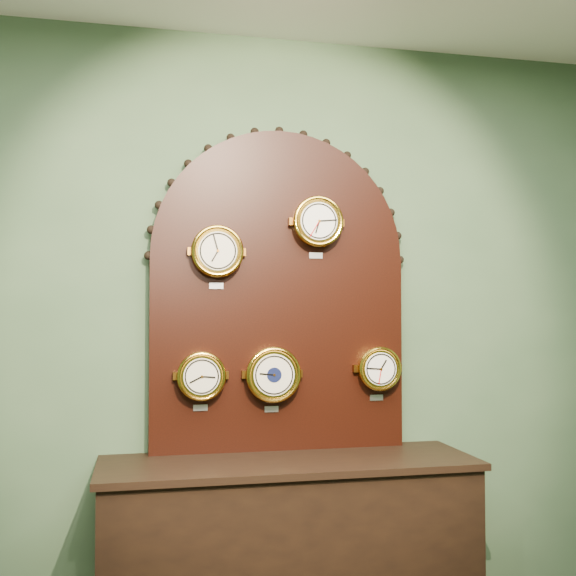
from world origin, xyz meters
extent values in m
plane|color=#405C3F|center=(0.00, 2.50, 1.40)|extent=(4.00, 0.00, 4.00)
cube|color=black|center=(0.00, 2.23, 0.40)|extent=(1.60, 0.50, 0.80)
cube|color=black|center=(0.00, 2.45, 1.28)|extent=(1.20, 0.06, 0.90)
cylinder|color=black|center=(0.00, 2.45, 1.73)|extent=(1.20, 0.06, 1.20)
cylinder|color=gold|center=(-0.30, 2.39, 1.75)|extent=(0.22, 0.08, 0.22)
torus|color=gold|center=(-0.30, 2.36, 1.75)|extent=(0.24, 0.02, 0.24)
cylinder|color=beige|center=(-0.30, 2.35, 1.75)|extent=(0.18, 0.01, 0.18)
cube|color=silver|center=(-0.30, 2.42, 1.59)|extent=(0.06, 0.01, 0.03)
cylinder|color=gold|center=(0.17, 2.39, 1.90)|extent=(0.22, 0.08, 0.22)
torus|color=gold|center=(0.17, 2.36, 1.90)|extent=(0.24, 0.02, 0.24)
cylinder|color=silver|center=(0.17, 2.35, 1.90)|extent=(0.18, 0.01, 0.18)
cube|color=silver|center=(0.17, 2.42, 1.74)|extent=(0.07, 0.01, 0.03)
cylinder|color=gold|center=(-0.37, 2.39, 1.19)|extent=(0.20, 0.08, 0.20)
torus|color=gold|center=(-0.37, 2.36, 1.19)|extent=(0.22, 0.02, 0.22)
cylinder|color=beige|center=(-0.37, 2.35, 1.19)|extent=(0.16, 0.01, 0.16)
cube|color=silver|center=(-0.37, 2.42, 1.04)|extent=(0.07, 0.01, 0.03)
cylinder|color=gold|center=(-0.04, 2.39, 1.19)|extent=(0.24, 0.08, 0.24)
torus|color=gold|center=(-0.04, 2.36, 1.19)|extent=(0.26, 0.02, 0.26)
cylinder|color=beige|center=(-0.04, 2.35, 1.19)|extent=(0.19, 0.01, 0.19)
cube|color=silver|center=(-0.04, 2.42, 1.02)|extent=(0.07, 0.01, 0.03)
cylinder|color=#0B1134|center=(-0.04, 2.35, 1.19)|extent=(0.07, 0.00, 0.07)
cylinder|color=gold|center=(0.47, 2.39, 1.21)|extent=(0.19, 0.08, 0.19)
torus|color=gold|center=(0.47, 2.36, 1.21)|extent=(0.21, 0.02, 0.21)
cylinder|color=silver|center=(0.47, 2.35, 1.21)|extent=(0.16, 0.01, 0.16)
cube|color=silver|center=(0.47, 2.42, 1.06)|extent=(0.06, 0.01, 0.03)
camera|label=1|loc=(-0.64, -0.72, 1.47)|focal=42.83mm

